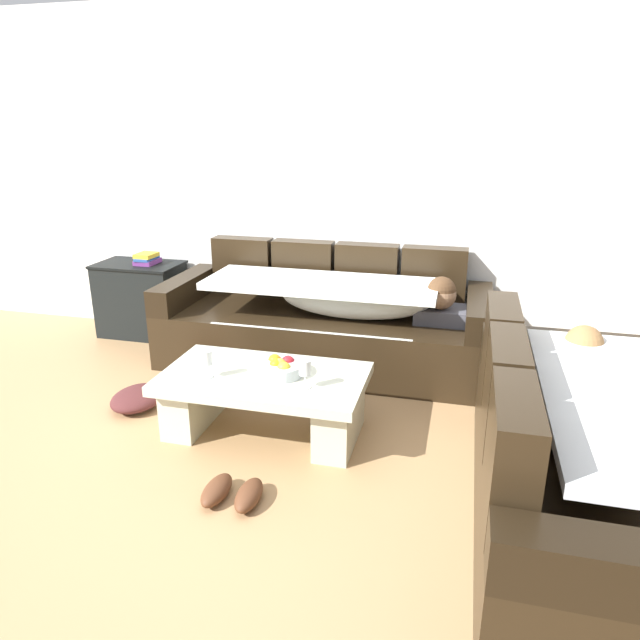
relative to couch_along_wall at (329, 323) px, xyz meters
name	(u,v)px	position (x,y,z in m)	size (l,w,h in m)	color
ground_plane	(208,472)	(-0.28, -1.63, -0.33)	(14.00, 14.00, 0.00)	#A88054
back_wall	(312,179)	(-0.28, 0.52, 1.02)	(9.00, 0.10, 2.70)	white
couch_along_wall	(329,323)	(0.00, 0.00, 0.00)	(2.46, 0.92, 0.88)	black
couch_near_window	(580,459)	(1.55, -1.56, 0.01)	(0.92, 2.02, 0.88)	black
coffee_table	(264,396)	(-0.12, -1.13, -0.09)	(1.20, 0.68, 0.38)	beige
fruit_bowl	(280,367)	(-0.03, -1.11, 0.09)	(0.28, 0.28, 0.10)	silver
wine_glass_near_left	(207,359)	(-0.42, -1.26, 0.17)	(0.07, 0.07, 0.17)	silver
wine_glass_near_right	(305,369)	(0.16, -1.25, 0.17)	(0.07, 0.07, 0.17)	silver
side_cabinet	(142,299)	(-1.74, 0.22, -0.01)	(0.72, 0.44, 0.64)	black
book_stack_on_cabinet	(147,259)	(-1.66, 0.23, 0.36)	(0.16, 0.22, 0.09)	#72337F
pair_of_shoes	(233,493)	(-0.05, -1.82, -0.28)	(0.30, 0.28, 0.09)	#59331E
crumpled_garment	(138,398)	(-1.05, -1.04, -0.27)	(0.40, 0.32, 0.12)	#4C2323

